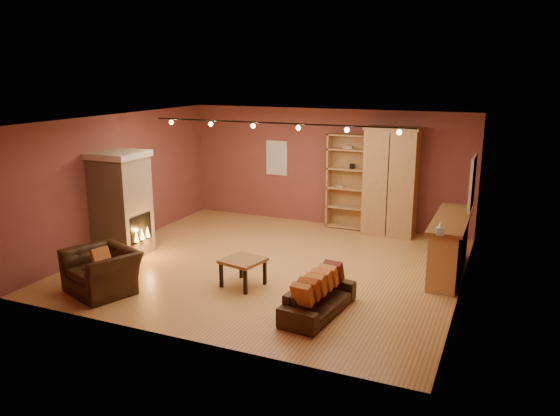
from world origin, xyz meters
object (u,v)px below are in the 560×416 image
at_px(bookcase, 347,180).
at_px(armoire, 391,182).
at_px(fireplace, 121,204).
at_px(coffee_table, 243,263).
at_px(loveseat, 319,293).
at_px(armchair, 101,264).
at_px(bar_counter, 449,246).

relative_size(bookcase, armoire, 0.91).
distance_m(fireplace, bookcase, 5.19).
bearing_deg(bookcase, coffee_table, -97.80).
relative_size(armoire, loveseat, 1.51).
relative_size(fireplace, armchair, 1.60).
xyz_separation_m(fireplace, armchair, (0.95, -1.75, -0.56)).
distance_m(loveseat, armchair, 3.71).
xyz_separation_m(bookcase, loveseat, (1.00, -4.84, -0.80)).
relative_size(armoire, coffee_table, 3.20).
bearing_deg(armoire, bar_counter, -53.21).
bearing_deg(armchair, fireplace, 139.46).
bearing_deg(fireplace, loveseat, -13.51).
xyz_separation_m(armoire, loveseat, (-0.07, -4.64, -0.90)).
distance_m(fireplace, armchair, 2.07).
bearing_deg(loveseat, coffee_table, 77.73).
relative_size(fireplace, loveseat, 1.30).
distance_m(armoire, armchair, 6.51).
distance_m(bar_counter, loveseat, 3.04).
bearing_deg(loveseat, armoire, 5.78).
distance_m(fireplace, loveseat, 4.79).
height_order(armoire, bar_counter, armoire).
bearing_deg(bar_counter, armchair, -148.89).
bearing_deg(armoire, coffee_table, -111.94).
height_order(fireplace, bar_counter, fireplace).
distance_m(bar_counter, armchair, 6.18).
height_order(fireplace, armchair, fireplace).
relative_size(loveseat, coffee_table, 2.11).
bearing_deg(armchair, loveseat, 30.81).
xyz_separation_m(fireplace, bar_counter, (6.24, 1.44, -0.51)).
bearing_deg(bookcase, armoire, -10.39).
bearing_deg(bookcase, fireplace, -134.08).
xyz_separation_m(armoire, armchair, (-3.72, -5.28, -0.74)).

